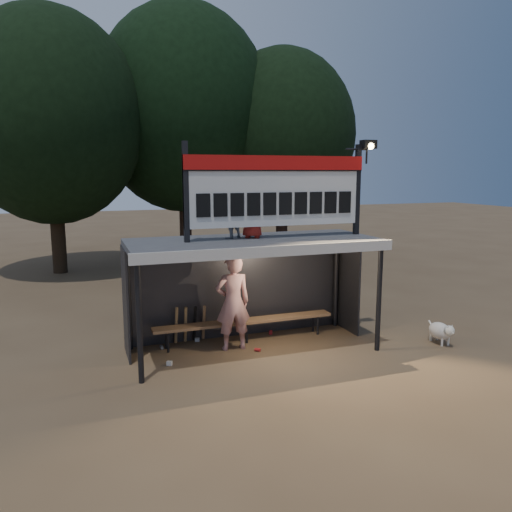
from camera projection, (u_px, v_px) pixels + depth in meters
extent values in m
plane|color=#4E3B27|center=(253.00, 349.00, 10.38)|extent=(80.00, 80.00, 0.00)
imported|color=silver|center=(233.00, 303.00, 10.25)|extent=(0.74, 0.50, 1.99)
imported|color=slate|center=(231.00, 216.00, 10.02)|extent=(0.53, 0.46, 0.91)
imported|color=maroon|center=(252.00, 212.00, 10.09)|extent=(0.62, 0.56, 1.06)
cube|color=#3D3D3F|center=(253.00, 242.00, 10.00)|extent=(5.00, 2.00, 0.12)
cube|color=silver|center=(272.00, 252.00, 9.06)|extent=(5.10, 0.06, 0.20)
cylinder|color=black|center=(139.00, 322.00, 8.56)|extent=(0.10, 0.10, 2.20)
cylinder|color=black|center=(379.00, 299.00, 10.16)|extent=(0.10, 0.10, 2.20)
cylinder|color=black|center=(129.00, 298.00, 10.23)|extent=(0.10, 0.10, 2.20)
cylinder|color=black|center=(336.00, 281.00, 11.83)|extent=(0.10, 0.10, 2.20)
cube|color=black|center=(239.00, 288.00, 11.13)|extent=(5.00, 0.04, 2.20)
cube|color=black|center=(126.00, 303.00, 9.83)|extent=(0.04, 1.00, 2.20)
cube|color=black|center=(348.00, 284.00, 11.49)|extent=(0.04, 1.00, 2.20)
cylinder|color=black|center=(238.00, 241.00, 10.95)|extent=(5.00, 0.06, 0.06)
cube|color=black|center=(186.00, 192.00, 9.39)|extent=(0.10, 0.10, 1.90)
cube|color=black|center=(357.00, 190.00, 10.62)|extent=(0.10, 0.10, 1.90)
cube|color=silver|center=(277.00, 191.00, 10.00)|extent=(3.80, 0.08, 1.40)
cube|color=#B70F0D|center=(278.00, 163.00, 9.86)|extent=(3.80, 0.04, 0.28)
cube|color=black|center=(278.00, 170.00, 9.88)|extent=(3.80, 0.02, 0.03)
cube|color=black|center=(203.00, 205.00, 9.49)|extent=(0.27, 0.03, 0.45)
cube|color=black|center=(220.00, 205.00, 9.60)|extent=(0.27, 0.03, 0.45)
cube|color=black|center=(237.00, 205.00, 9.72)|extent=(0.27, 0.03, 0.45)
cube|color=black|center=(254.00, 204.00, 9.83)|extent=(0.27, 0.03, 0.45)
cube|color=black|center=(270.00, 204.00, 9.94)|extent=(0.27, 0.03, 0.45)
cube|color=black|center=(285.00, 204.00, 10.05)|extent=(0.27, 0.03, 0.45)
cube|color=black|center=(301.00, 203.00, 10.17)|extent=(0.27, 0.03, 0.45)
cube|color=black|center=(316.00, 203.00, 10.28)|extent=(0.27, 0.03, 0.45)
cube|color=black|center=(330.00, 202.00, 10.39)|extent=(0.27, 0.03, 0.45)
cube|color=black|center=(345.00, 202.00, 10.51)|extent=(0.27, 0.03, 0.45)
cylinder|color=black|center=(356.00, 149.00, 10.46)|extent=(0.50, 0.04, 0.04)
cylinder|color=black|center=(367.00, 157.00, 10.57)|extent=(0.04, 0.04, 0.30)
cube|color=black|center=(368.00, 144.00, 10.48)|extent=(0.30, 0.22, 0.18)
sphere|color=#FFD88C|center=(371.00, 146.00, 10.40)|extent=(0.14, 0.14, 0.14)
cube|color=olive|center=(245.00, 321.00, 10.82)|extent=(4.00, 0.35, 0.06)
cylinder|color=black|center=(168.00, 342.00, 10.18)|extent=(0.05, 0.05, 0.45)
cylinder|color=black|center=(166.00, 338.00, 10.40)|extent=(0.05, 0.05, 0.45)
cylinder|color=black|center=(247.00, 333.00, 10.74)|extent=(0.05, 0.05, 0.45)
cylinder|color=black|center=(243.00, 330.00, 10.97)|extent=(0.05, 0.05, 0.45)
cylinder|color=black|center=(318.00, 325.00, 11.31)|extent=(0.05, 0.05, 0.45)
cylinder|color=black|center=(313.00, 322.00, 11.53)|extent=(0.05, 0.05, 0.45)
cylinder|color=black|center=(57.00, 222.00, 18.02)|extent=(0.50, 0.50, 3.74)
ellipsoid|color=black|center=(50.00, 118.00, 17.41)|extent=(6.46, 6.46, 7.48)
cylinder|color=#301F15|center=(185.00, 209.00, 21.04)|extent=(0.50, 0.50, 4.18)
ellipsoid|color=black|center=(183.00, 109.00, 20.36)|extent=(7.22, 7.22, 8.36)
cylinder|color=black|center=(282.00, 216.00, 21.50)|extent=(0.50, 0.50, 3.52)
ellipsoid|color=black|center=(282.00, 135.00, 20.92)|extent=(6.08, 6.08, 7.04)
ellipsoid|color=silver|center=(440.00, 331.00, 10.73)|extent=(0.36, 0.58, 0.36)
sphere|color=white|center=(449.00, 331.00, 10.45)|extent=(0.22, 0.22, 0.22)
cone|color=beige|center=(452.00, 333.00, 10.36)|extent=(0.10, 0.10, 0.10)
cone|color=beige|center=(448.00, 327.00, 10.40)|extent=(0.06, 0.06, 0.07)
cone|color=beige|center=(452.00, 326.00, 10.43)|extent=(0.06, 0.06, 0.07)
cylinder|color=beige|center=(442.00, 342.00, 10.56)|extent=(0.05, 0.05, 0.18)
cylinder|color=white|center=(448.00, 341.00, 10.62)|extent=(0.05, 0.05, 0.18)
cylinder|color=beige|center=(431.00, 337.00, 10.90)|extent=(0.05, 0.05, 0.18)
cylinder|color=beige|center=(437.00, 336.00, 10.95)|extent=(0.05, 0.05, 0.18)
cylinder|color=#EEE6CE|center=(431.00, 324.00, 10.99)|extent=(0.04, 0.16, 0.14)
cylinder|color=#A27B4B|center=(176.00, 325.00, 10.59)|extent=(0.07, 0.27, 0.84)
cylinder|color=#9B7848|center=(186.00, 324.00, 10.65)|extent=(0.08, 0.30, 0.83)
cylinder|color=black|center=(195.00, 324.00, 10.72)|extent=(0.07, 0.32, 0.83)
cylinder|color=#936A44|center=(204.00, 323.00, 10.79)|extent=(0.09, 0.35, 0.82)
cube|color=#A81C1F|center=(271.00, 332.00, 11.36)|extent=(0.11, 0.12, 0.08)
cylinder|color=#A3A3A8|center=(162.00, 347.00, 10.41)|extent=(0.07, 0.12, 0.07)
cube|color=beige|center=(169.00, 363.00, 9.52)|extent=(0.12, 0.11, 0.08)
cylinder|color=red|center=(258.00, 350.00, 10.26)|extent=(0.14, 0.13, 0.07)
cube|color=#ACADB1|center=(197.00, 340.00, 10.86)|extent=(0.11, 0.09, 0.08)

